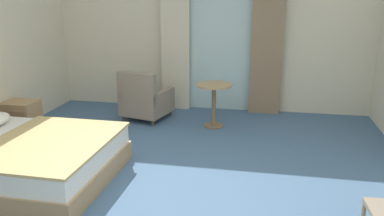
{
  "coord_description": "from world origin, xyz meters",
  "views": [
    {
      "loc": [
        1.0,
        -3.47,
        2.12
      ],
      "look_at": [
        0.21,
        0.69,
        0.86
      ],
      "focal_mm": 35.78,
      "sensor_mm": 36.0,
      "label": 1
    }
  ],
  "objects_px": {
    "bed": "(19,156)",
    "round_cafe_table": "(214,96)",
    "armchair_by_window": "(145,101)",
    "nightstand": "(22,118)"
  },
  "relations": [
    {
      "from": "nightstand",
      "to": "bed",
      "type": "bearing_deg",
      "value": -57.18
    },
    {
      "from": "bed",
      "to": "round_cafe_table",
      "type": "xyz_separation_m",
      "value": [
        2.03,
        2.27,
        0.26
      ]
    },
    {
      "from": "armchair_by_window",
      "to": "round_cafe_table",
      "type": "relative_size",
      "value": 1.24
    },
    {
      "from": "round_cafe_table",
      "to": "bed",
      "type": "bearing_deg",
      "value": -131.78
    },
    {
      "from": "armchair_by_window",
      "to": "round_cafe_table",
      "type": "bearing_deg",
      "value": -6.92
    },
    {
      "from": "nightstand",
      "to": "round_cafe_table",
      "type": "bearing_deg",
      "value": 17.94
    },
    {
      "from": "nightstand",
      "to": "round_cafe_table",
      "type": "height_order",
      "value": "round_cafe_table"
    },
    {
      "from": "nightstand",
      "to": "armchair_by_window",
      "type": "relative_size",
      "value": 0.6
    },
    {
      "from": "bed",
      "to": "armchair_by_window",
      "type": "distance_m",
      "value": 2.55
    },
    {
      "from": "nightstand",
      "to": "armchair_by_window",
      "type": "distance_m",
      "value": 1.98
    }
  ]
}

